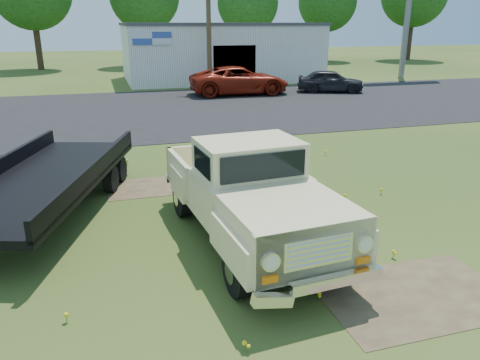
% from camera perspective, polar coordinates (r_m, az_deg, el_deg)
% --- Properties ---
extents(ground, '(140.00, 140.00, 0.00)m').
position_cam_1_polar(ground, '(9.91, 2.99, -6.24)').
color(ground, '#2C4716').
rests_on(ground, ground).
extents(asphalt_lot, '(90.00, 14.00, 0.02)m').
position_cam_1_polar(asphalt_lot, '(24.01, -9.21, 8.44)').
color(asphalt_lot, black).
rests_on(asphalt_lot, ground).
extents(dirt_patch_a, '(3.00, 2.00, 0.01)m').
position_cam_1_polar(dirt_patch_a, '(8.24, 20.51, -13.03)').
color(dirt_patch_a, '#4D3A29').
rests_on(dirt_patch_a, ground).
extents(dirt_patch_b, '(2.20, 1.60, 0.01)m').
position_cam_1_polar(dirt_patch_b, '(12.70, -10.93, -0.85)').
color(dirt_patch_b, '#4D3A29').
rests_on(dirt_patch_b, ground).
extents(commercial_building, '(14.20, 8.20, 4.15)m').
position_cam_1_polar(commercial_building, '(36.64, -2.45, 15.42)').
color(commercial_building, '#BABAB6').
rests_on(commercial_building, ground).
extents(utility_pole_mid, '(1.60, 0.30, 9.00)m').
position_cam_1_polar(utility_pole_mid, '(31.26, -3.86, 19.43)').
color(utility_pole_mid, '#493821').
rests_on(utility_pole_mid, ground).
extents(treeline_e, '(6.08, 6.08, 9.04)m').
position_cam_1_polar(treeline_e, '(49.82, 0.97, 20.76)').
color(treeline_e, '#3C291B').
rests_on(treeline_e, ground).
extents(treeline_f, '(6.40, 6.40, 9.52)m').
position_cam_1_polar(treeline_f, '(55.93, 10.61, 20.56)').
color(treeline_f, '#3C291B').
rests_on(treeline_f, ground).
extents(vintage_pickup_truck, '(2.67, 5.90, 2.09)m').
position_cam_1_polar(vintage_pickup_truck, '(9.08, 1.05, -1.48)').
color(vintage_pickup_truck, beige).
rests_on(vintage_pickup_truck, ground).
extents(flatbed_trailer, '(4.42, 7.45, 1.93)m').
position_cam_1_polar(flatbed_trailer, '(11.30, -22.80, 0.69)').
color(flatbed_trailer, black).
rests_on(flatbed_trailer, ground).
extents(red_pickup, '(6.03, 2.92, 1.65)m').
position_cam_1_polar(red_pickup, '(28.84, -0.07, 12.02)').
color(red_pickup, maroon).
rests_on(red_pickup, ground).
extents(dark_sedan, '(4.38, 3.02, 1.38)m').
position_cam_1_polar(dark_sedan, '(30.34, 10.96, 11.76)').
color(dark_sedan, black).
rests_on(dark_sedan, ground).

